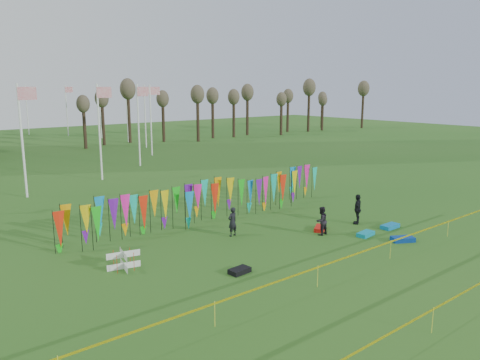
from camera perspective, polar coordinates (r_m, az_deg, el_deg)
ground at (r=22.06m, az=8.32°, el=-9.40°), size 160.00×160.00×0.00m
banner_row at (r=27.60m, az=-3.36°, el=-2.09°), size 18.64×0.64×2.25m
caution_tape_near at (r=20.18m, az=13.00°, el=-9.22°), size 26.00×0.02×0.90m
caution_tape_far at (r=17.92m, az=25.07°, el=-12.73°), size 26.00×0.02×0.90m
tree_line at (r=74.78m, az=0.45°, el=10.09°), size 53.92×1.92×7.84m
box_kite at (r=21.05m, az=-14.00°, el=-9.47°), size 0.74×0.74×0.82m
person_left at (r=24.70m, az=-0.93°, el=-5.10°), size 0.62×0.48×1.57m
person_mid at (r=25.26m, az=9.88°, el=-4.93°), size 0.76×0.49×1.54m
person_right at (r=27.67m, az=14.14°, el=-3.46°), size 1.17×1.02×1.74m
kite_bag_turquoise at (r=25.77m, az=15.07°, el=-6.37°), size 1.11×0.65×0.21m
kite_bag_blue at (r=25.44m, az=19.22°, el=-6.82°), size 1.27×1.06×0.24m
kite_bag_red at (r=26.24m, az=9.72°, el=-5.82°), size 1.21×1.05×0.20m
kite_bag_black at (r=20.17m, az=-0.05°, el=-10.99°), size 0.96×0.61×0.21m
kite_bag_teal at (r=27.51m, az=17.82°, el=-5.39°), size 1.15×0.57×0.22m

